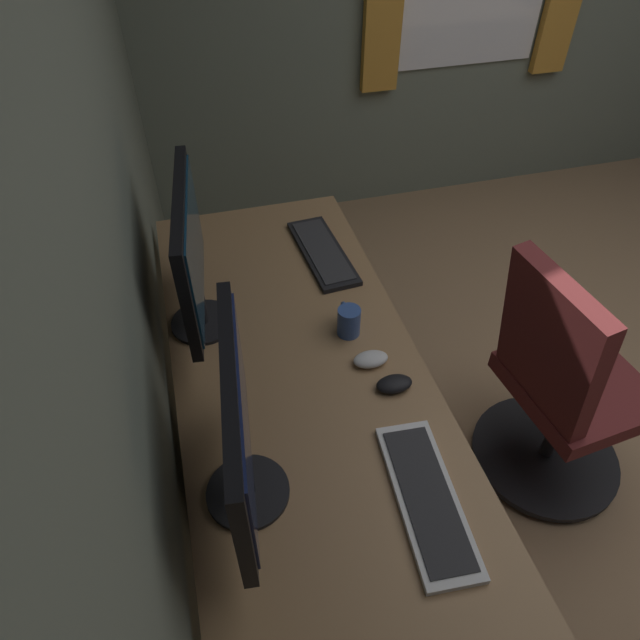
{
  "coord_description": "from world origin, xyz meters",
  "views": [
    {
      "loc": [
        -0.88,
        1.83,
        1.97
      ],
      "look_at": [
        0.14,
        1.55,
        0.95
      ],
      "focal_mm": 31.72,
      "sensor_mm": 36.0,
      "label": 1
    }
  ],
  "objects_px": {
    "keyboard_spare": "(427,498)",
    "mouse_main": "(394,384)",
    "drawer_pedestal": "(307,487)",
    "coffee_mug": "(348,321)",
    "keyboard_main": "(323,252)",
    "office_chair": "(559,393)",
    "monitor_primary": "(239,431)",
    "monitor_secondary": "(191,255)",
    "mouse_spare": "(371,359)"
  },
  "relations": [
    {
      "from": "keyboard_spare",
      "to": "coffee_mug",
      "type": "xyz_separation_m",
      "value": [
        0.59,
        0.01,
        0.04
      ]
    },
    {
      "from": "mouse_main",
      "to": "coffee_mug",
      "type": "distance_m",
      "value": 0.26
    },
    {
      "from": "monitor_primary",
      "to": "mouse_main",
      "type": "relative_size",
      "value": 5.13
    },
    {
      "from": "mouse_main",
      "to": "office_chair",
      "type": "xyz_separation_m",
      "value": [
        0.04,
        -0.64,
        -0.29
      ]
    },
    {
      "from": "monitor_secondary",
      "to": "mouse_main",
      "type": "bearing_deg",
      "value": -129.85
    },
    {
      "from": "keyboard_main",
      "to": "coffee_mug",
      "type": "distance_m",
      "value": 0.41
    },
    {
      "from": "mouse_main",
      "to": "mouse_spare",
      "type": "height_order",
      "value": "same"
    },
    {
      "from": "monitor_primary",
      "to": "monitor_secondary",
      "type": "height_order",
      "value": "monitor_secondary"
    },
    {
      "from": "monitor_secondary",
      "to": "keyboard_spare",
      "type": "xyz_separation_m",
      "value": [
        -0.75,
        -0.44,
        -0.26
      ]
    },
    {
      "from": "mouse_main",
      "to": "office_chair",
      "type": "distance_m",
      "value": 0.7
    },
    {
      "from": "drawer_pedestal",
      "to": "office_chair",
      "type": "xyz_separation_m",
      "value": [
        0.06,
        -0.91,
        0.11
      ]
    },
    {
      "from": "keyboard_main",
      "to": "mouse_spare",
      "type": "distance_m",
      "value": 0.54
    },
    {
      "from": "mouse_main",
      "to": "mouse_spare",
      "type": "distance_m",
      "value": 0.11
    },
    {
      "from": "drawer_pedestal",
      "to": "office_chair",
      "type": "relative_size",
      "value": 0.72
    },
    {
      "from": "monitor_secondary",
      "to": "office_chair",
      "type": "height_order",
      "value": "monitor_secondary"
    },
    {
      "from": "keyboard_main",
      "to": "keyboard_spare",
      "type": "distance_m",
      "value": 0.99
    },
    {
      "from": "keyboard_main",
      "to": "office_chair",
      "type": "bearing_deg",
      "value": -132.59
    },
    {
      "from": "drawer_pedestal",
      "to": "monitor_primary",
      "type": "distance_m",
      "value": 0.69
    },
    {
      "from": "mouse_spare",
      "to": "monitor_secondary",
      "type": "bearing_deg",
      "value": 56.53
    },
    {
      "from": "drawer_pedestal",
      "to": "coffee_mug",
      "type": "bearing_deg",
      "value": -37.54
    },
    {
      "from": "coffee_mug",
      "to": "office_chair",
      "type": "relative_size",
      "value": 0.11
    },
    {
      "from": "monitor_secondary",
      "to": "monitor_primary",
      "type": "bearing_deg",
      "value": -176.85
    },
    {
      "from": "monitor_secondary",
      "to": "office_chair",
      "type": "bearing_deg",
      "value": -108.12
    },
    {
      "from": "keyboard_main",
      "to": "office_chair",
      "type": "relative_size",
      "value": 0.44
    },
    {
      "from": "monitor_primary",
      "to": "office_chair",
      "type": "bearing_deg",
      "value": -77.13
    },
    {
      "from": "monitor_primary",
      "to": "mouse_main",
      "type": "height_order",
      "value": "monitor_primary"
    },
    {
      "from": "keyboard_spare",
      "to": "coffee_mug",
      "type": "relative_size",
      "value": 3.88
    },
    {
      "from": "monitor_secondary",
      "to": "mouse_main",
      "type": "distance_m",
      "value": 0.68
    },
    {
      "from": "keyboard_main",
      "to": "keyboard_spare",
      "type": "relative_size",
      "value": 1.0
    },
    {
      "from": "mouse_main",
      "to": "mouse_spare",
      "type": "bearing_deg",
      "value": 17.45
    },
    {
      "from": "drawer_pedestal",
      "to": "mouse_spare",
      "type": "height_order",
      "value": "mouse_spare"
    },
    {
      "from": "keyboard_spare",
      "to": "mouse_spare",
      "type": "bearing_deg",
      "value": -1.77
    },
    {
      "from": "keyboard_spare",
      "to": "mouse_main",
      "type": "bearing_deg",
      "value": -7.81
    },
    {
      "from": "mouse_main",
      "to": "mouse_spare",
      "type": "relative_size",
      "value": 1.0
    },
    {
      "from": "keyboard_main",
      "to": "keyboard_spare",
      "type": "bearing_deg",
      "value": 178.92
    },
    {
      "from": "monitor_primary",
      "to": "keyboard_main",
      "type": "distance_m",
      "value": 0.99
    },
    {
      "from": "monitor_secondary",
      "to": "coffee_mug",
      "type": "relative_size",
      "value": 4.85
    },
    {
      "from": "mouse_main",
      "to": "keyboard_main",
      "type": "bearing_deg",
      "value": 2.5
    },
    {
      "from": "monitor_primary",
      "to": "keyboard_main",
      "type": "height_order",
      "value": "monitor_primary"
    },
    {
      "from": "mouse_main",
      "to": "monitor_primary",
      "type": "bearing_deg",
      "value": 115.42
    },
    {
      "from": "keyboard_spare",
      "to": "mouse_spare",
      "type": "xyz_separation_m",
      "value": [
        0.45,
        -0.01,
        0.01
      ]
    },
    {
      "from": "drawer_pedestal",
      "to": "coffee_mug",
      "type": "distance_m",
      "value": 0.55
    },
    {
      "from": "monitor_primary",
      "to": "mouse_spare",
      "type": "xyz_separation_m",
      "value": [
        0.32,
        -0.42,
        -0.24
      ]
    },
    {
      "from": "mouse_spare",
      "to": "coffee_mug",
      "type": "relative_size",
      "value": 0.94
    },
    {
      "from": "drawer_pedestal",
      "to": "coffee_mug",
      "type": "xyz_separation_m",
      "value": [
        0.27,
        -0.21,
        0.43
      ]
    },
    {
      "from": "keyboard_main",
      "to": "office_chair",
      "type": "height_order",
      "value": "office_chair"
    },
    {
      "from": "monitor_primary",
      "to": "coffee_mug",
      "type": "height_order",
      "value": "monitor_primary"
    },
    {
      "from": "monitor_primary",
      "to": "coffee_mug",
      "type": "distance_m",
      "value": 0.64
    },
    {
      "from": "keyboard_main",
      "to": "mouse_main",
      "type": "xyz_separation_m",
      "value": [
        -0.65,
        -0.03,
        0.01
      ]
    },
    {
      "from": "mouse_main",
      "to": "coffee_mug",
      "type": "height_order",
      "value": "coffee_mug"
    }
  ]
}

